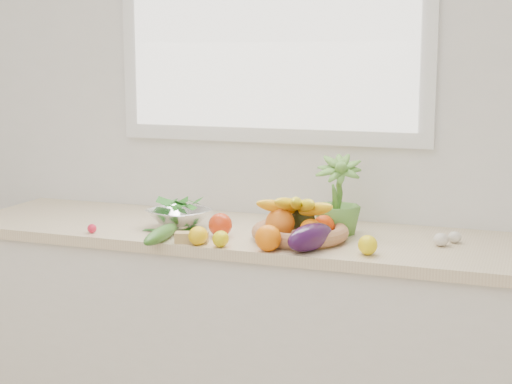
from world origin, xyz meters
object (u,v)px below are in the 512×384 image
(apple, at_px, (220,225))
(eggplant, at_px, (310,237))
(cucumber, at_px, (161,234))
(potted_herb, at_px, (337,197))
(fruit_basket, at_px, (299,226))
(colander_with_spinach, at_px, (179,212))

(apple, height_order, eggplant, eggplant)
(apple, height_order, cucumber, apple)
(potted_herb, bearing_deg, eggplant, -94.38)
(cucumber, bearing_deg, potted_herb, 31.03)
(fruit_basket, bearing_deg, eggplant, -58.73)
(potted_herb, height_order, fruit_basket, potted_herb)
(eggplant, height_order, fruit_basket, fruit_basket)
(cucumber, relative_size, colander_with_spinach, 0.97)
(cucumber, height_order, colander_with_spinach, colander_with_spinach)
(potted_herb, distance_m, fruit_basket, 0.20)
(apple, relative_size, colander_with_spinach, 0.30)
(apple, relative_size, fruit_basket, 0.21)
(apple, distance_m, colander_with_spinach, 0.22)
(colander_with_spinach, bearing_deg, apple, -21.62)
(cucumber, distance_m, colander_with_spinach, 0.23)
(apple, relative_size, potted_herb, 0.28)
(cucumber, bearing_deg, fruit_basket, 22.61)
(apple, distance_m, fruit_basket, 0.29)
(eggplant, bearing_deg, cucumber, -173.96)
(colander_with_spinach, bearing_deg, cucumber, -81.31)
(colander_with_spinach, bearing_deg, potted_herb, 10.55)
(apple, xyz_separation_m, cucumber, (-0.17, -0.14, -0.02))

